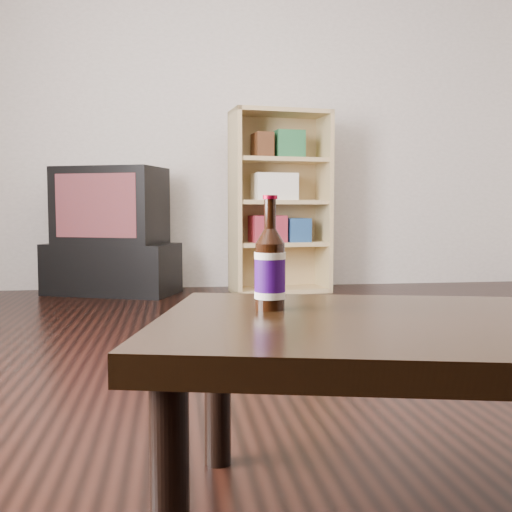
{
  "coord_description": "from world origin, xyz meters",
  "views": [
    {
      "loc": [
        -0.62,
        -1.77,
        0.63
      ],
      "look_at": [
        -0.45,
        -0.52,
        0.53
      ],
      "focal_mm": 42.0,
      "sensor_mm": 36.0,
      "label": 1
    }
  ],
  "objects": [
    {
      "name": "tv",
      "position": [
        -1.06,
        2.71,
        0.65
      ],
      "size": [
        0.86,
        0.7,
        0.55
      ],
      "rotation": [
        0.0,
        0.0,
        -0.37
      ],
      "color": "black",
      "rests_on": "tv_stand"
    },
    {
      "name": "coffee_table",
      "position": [
        -0.11,
        -0.69,
        0.36
      ],
      "size": [
        1.22,
        0.88,
        0.41
      ],
      "rotation": [
        0.0,
        0.0,
        -0.23
      ],
      "color": "black",
      "rests_on": "floor"
    },
    {
      "name": "beer_bottle",
      "position": [
        -0.42,
        -0.52,
        0.5
      ],
      "size": [
        0.08,
        0.08,
        0.24
      ],
      "rotation": [
        0.0,
        0.0,
        0.33
      ],
      "color": "black",
      "rests_on": "coffee_table"
    },
    {
      "name": "wall_back",
      "position": [
        0.0,
        3.01,
        1.35
      ],
      "size": [
        5.0,
        0.02,
        2.7
      ],
      "primitive_type": "cube",
      "color": "beige",
      "rests_on": "ground"
    },
    {
      "name": "bookshelf",
      "position": [
        0.17,
        2.67,
        0.7
      ],
      "size": [
        0.76,
        0.42,
        1.35
      ],
      "rotation": [
        0.0,
        0.0,
        0.12
      ],
      "color": "tan",
      "rests_on": "floor"
    },
    {
      "name": "tv_stand",
      "position": [
        -1.06,
        2.72,
        0.19
      ],
      "size": [
        1.03,
        0.77,
        0.37
      ],
      "primitive_type": "cube",
      "rotation": [
        0.0,
        0.0,
        -0.37
      ],
      "color": "black",
      "rests_on": "floor"
    },
    {
      "name": "floor",
      "position": [
        0.0,
        0.0,
        -0.01
      ],
      "size": [
        5.0,
        6.0,
        0.01
      ],
      "primitive_type": "cube",
      "color": "black",
      "rests_on": "ground"
    }
  ]
}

